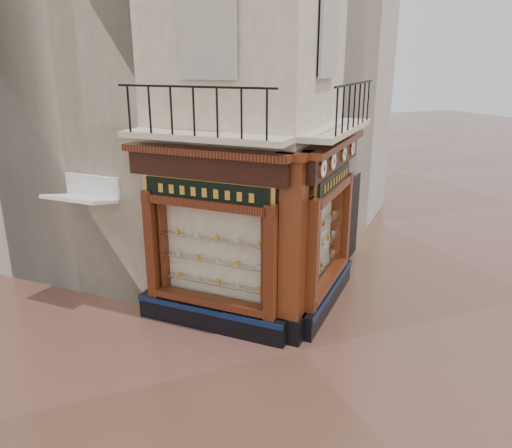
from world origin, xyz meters
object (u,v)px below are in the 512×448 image
awning (92,306)px  signboard_left (206,192)px  clock_b (333,161)px  clock_c (344,154)px  corner_pilaster (293,253)px  signboard_right (334,180)px  clock_a (323,168)px  clock_d (352,148)px

awning → signboard_left: 4.40m
clock_b → signboard_left: clock_b is taller
clock_c → awning: 6.92m
corner_pilaster → signboard_right: (1.46, 1.01, 1.15)m
awning → signboard_right: (5.26, -2.08, 3.10)m
clock_a → signboard_left: (-2.07, 1.01, -0.52)m
clock_c → clock_d: 0.85m
signboard_left → clock_a: bearing=-161.0°
clock_b → signboard_left: size_ratio=0.17×
corner_pilaster → clock_c: bearing=-11.5°
awning → signboard_right: size_ratio=0.76×
signboard_left → clock_b: bearing=-145.6°
clock_c → signboard_left: size_ratio=0.16×
clock_a → clock_c: (1.18, 1.18, -0.00)m
clock_a → clock_c: size_ratio=1.16×
clock_d → signboard_right: size_ratio=0.18×
clock_c → signboard_left: 3.30m
clock_c → signboard_left: bearing=138.0°
clock_a → signboard_right: size_ratio=0.20×
clock_b → clock_d: 1.78m
corner_pilaster → signboard_left: size_ratio=1.85×
clock_b → clock_c: clock_b is taller
clock_a → clock_d: clock_a is taller
clock_a → signboard_left: size_ratio=0.18×
signboard_right → clock_c: bearing=-17.4°
corner_pilaster → awning: size_ratio=2.70×
clock_d → awning: bearing=123.1°
awning → clock_b: bearing=-162.5°
corner_pilaster → clock_d: (2.39, 1.79, 1.67)m
clock_c → clock_d: clock_d is taller
corner_pilaster → clock_a: size_ratio=10.33×
awning → clock_d: bearing=-146.9°
clock_c → signboard_right: (-0.33, -0.17, -0.52)m
clock_a → signboard_right: (0.85, 1.01, -0.52)m
signboard_left → signboard_right: (2.92, 0.00, 0.00)m
clock_b → clock_c: size_ratio=1.12×
clock_a → signboard_left: clock_a is taller
awning → clock_c: bearing=-153.8°
clock_b → corner_pilaster: bearing=160.0°
clock_c → awning: (-5.59, 1.90, -3.62)m
clock_d → awning: clock_d is taller
signboard_right → clock_b: bearing=-169.1°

